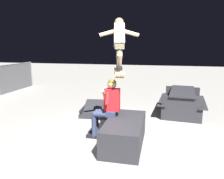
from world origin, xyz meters
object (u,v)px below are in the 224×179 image
(person_sitting_on_ledge, at_px, (107,105))
(picnic_table_back, at_px, (182,98))
(kicker_ramp, at_px, (98,111))
(ledge_box_main, at_px, (125,132))
(skateboard, at_px, (119,72))
(skater_airborne, at_px, (119,41))

(person_sitting_on_ledge, xyz_separation_m, picnic_table_back, (2.29, -1.80, -0.28))
(picnic_table_back, bearing_deg, kicker_ramp, 102.19)
(ledge_box_main, relative_size, skateboard, 1.54)
(skater_airborne, relative_size, kicker_ramp, 0.88)
(ledge_box_main, relative_size, picnic_table_back, 0.88)
(ledge_box_main, height_order, kicker_ramp, ledge_box_main)
(ledge_box_main, bearing_deg, picnic_table_back, -28.01)
(picnic_table_back, bearing_deg, person_sitting_on_ledge, 141.81)
(skateboard, xyz_separation_m, skater_airborne, (0.05, 0.01, 0.69))
(person_sitting_on_ledge, xyz_separation_m, kicker_ramp, (1.74, 0.74, -0.71))
(skateboard, distance_m, skater_airborne, 0.69)
(person_sitting_on_ledge, relative_size, kicker_ramp, 1.08)
(ledge_box_main, height_order, person_sitting_on_ledge, person_sitting_on_ledge)
(ledge_box_main, height_order, picnic_table_back, picnic_table_back)
(ledge_box_main, relative_size, kicker_ramp, 1.26)
(ledge_box_main, xyz_separation_m, skater_airborne, (0.51, 0.23, 1.92))
(picnic_table_back, bearing_deg, skater_airborne, 142.11)
(kicker_ramp, bearing_deg, person_sitting_on_ledge, -156.82)
(kicker_ramp, bearing_deg, skateboard, -147.70)
(skateboard, distance_m, kicker_ramp, 2.32)
(skateboard, distance_m, picnic_table_back, 2.80)
(kicker_ramp, distance_m, picnic_table_back, 2.64)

